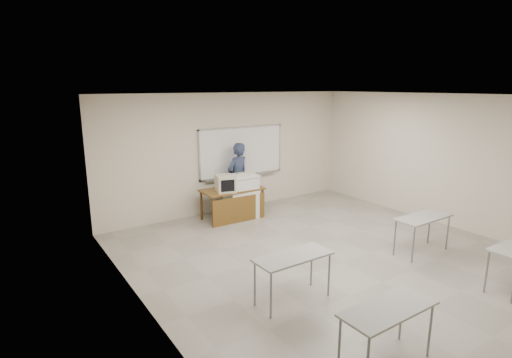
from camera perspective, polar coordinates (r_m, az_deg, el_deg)
floor at (r=7.65m, az=12.32°, el=-11.65°), size 7.00×8.00×0.01m
whiteboard at (r=10.37m, az=-2.05°, el=3.85°), size 2.48×0.10×1.31m
student_desks at (r=6.61m, az=21.17°, el=-9.97°), size 4.40×2.20×0.73m
instructor_desk at (r=9.57m, az=-3.09°, el=-2.69°), size 1.47×0.74×0.75m
podium at (r=9.68m, az=-2.11°, el=-2.53°), size 0.77×0.56×1.08m
crt_monitor at (r=9.34m, az=-4.39°, el=-0.63°), size 0.42×0.47×0.40m
laptop at (r=9.70m, az=-1.04°, el=-0.88°), size 0.33×0.31×0.25m
mouse at (r=9.75m, az=-2.58°, el=-1.05°), size 0.11×0.08×0.04m
keyboard at (r=9.69m, az=-1.63°, el=0.83°), size 0.44×0.19×0.02m
presenter at (r=10.12m, az=-2.62°, el=0.19°), size 0.74×0.57×1.78m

